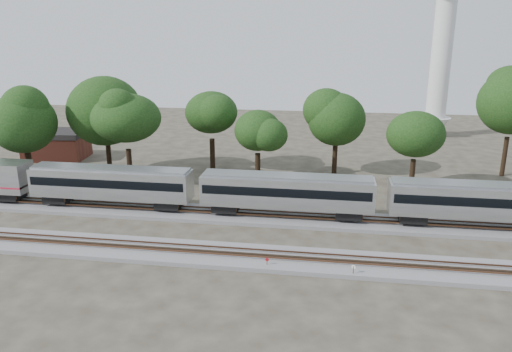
# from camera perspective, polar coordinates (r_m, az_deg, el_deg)

# --- Properties ---
(ground) EXTENTS (160.00, 160.00, 0.00)m
(ground) POSITION_cam_1_polar(r_m,az_deg,el_deg) (48.92, 0.50, -7.47)
(ground) COLOR #383328
(ground) RESTS_ON ground
(track_far) EXTENTS (160.00, 5.00, 0.73)m
(track_far) POSITION_cam_1_polar(r_m,az_deg,el_deg) (54.32, 1.42, -4.72)
(track_far) COLOR slate
(track_far) RESTS_ON ground
(track_near) EXTENTS (160.00, 5.00, 0.73)m
(track_near) POSITION_cam_1_polar(r_m,az_deg,el_deg) (45.25, -0.25, -9.27)
(track_near) COLOR slate
(track_near) RESTS_ON ground
(train) EXTENTS (95.04, 3.28, 4.84)m
(train) POSITION_cam_1_polar(r_m,az_deg,el_deg) (53.05, 3.67, -1.68)
(train) COLOR silver
(train) RESTS_ON ground
(switch_stand_red) EXTENTS (0.32, 0.09, 1.02)m
(switch_stand_red) POSITION_cam_1_polar(r_m,az_deg,el_deg) (43.44, 1.27, -9.78)
(switch_stand_red) COLOR #512D19
(switch_stand_red) RESTS_ON ground
(switch_stand_white) EXTENTS (0.35, 0.17, 1.15)m
(switch_stand_white) POSITION_cam_1_polar(r_m,az_deg,el_deg) (42.75, 11.07, -10.45)
(switch_stand_white) COLOR #512D19
(switch_stand_white) RESTS_ON ground
(switch_lever) EXTENTS (0.52, 0.34, 0.30)m
(switch_lever) POSITION_cam_1_polar(r_m,az_deg,el_deg) (43.05, 10.37, -11.08)
(switch_lever) COLOR #512D19
(switch_lever) RESTS_ON ground
(brick_building) EXTENTS (9.82, 7.40, 4.42)m
(brick_building) POSITION_cam_1_polar(r_m,az_deg,el_deg) (85.07, -21.85, 3.37)
(brick_building) COLOR maroon
(brick_building) RESTS_ON ground
(tree_0) EXTENTS (8.51, 8.51, 12.00)m
(tree_0) POSITION_cam_1_polar(r_m,az_deg,el_deg) (70.11, -25.03, 5.52)
(tree_0) COLOR black
(tree_0) RESTS_ON ground
(tree_1) EXTENTS (9.17, 9.17, 12.93)m
(tree_1) POSITION_cam_1_polar(r_m,az_deg,el_deg) (71.72, -16.87, 7.12)
(tree_1) COLOR black
(tree_1) RESTS_ON ground
(tree_2) EXTENTS (9.02, 9.02, 12.72)m
(tree_2) POSITION_cam_1_polar(r_m,az_deg,el_deg) (66.22, -14.63, 6.42)
(tree_2) COLOR black
(tree_2) RESTS_ON ground
(tree_3) EXTENTS (8.49, 8.49, 11.97)m
(tree_3) POSITION_cam_1_polar(r_m,az_deg,el_deg) (71.92, -5.12, 7.24)
(tree_3) COLOR black
(tree_3) RESTS_ON ground
(tree_4) EXTENTS (6.98, 6.98, 9.84)m
(tree_4) POSITION_cam_1_polar(r_m,az_deg,el_deg) (66.43, 0.20, 5.22)
(tree_4) COLOR black
(tree_4) RESTS_ON ground
(tree_5) EXTENTS (7.94, 7.94, 11.19)m
(tree_5) POSITION_cam_1_polar(r_m,az_deg,el_deg) (70.11, 9.19, 6.40)
(tree_5) COLOR black
(tree_5) RESTS_ON ground
(tree_6) EXTENTS (7.22, 7.22, 10.17)m
(tree_6) POSITION_cam_1_polar(r_m,az_deg,el_deg) (65.94, 17.80, 4.54)
(tree_6) COLOR black
(tree_6) RESTS_ON ground
(tree_7) EXTENTS (10.42, 10.42, 14.69)m
(tree_7) POSITION_cam_1_polar(r_m,az_deg,el_deg) (76.13, 27.24, 7.45)
(tree_7) COLOR black
(tree_7) RESTS_ON ground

